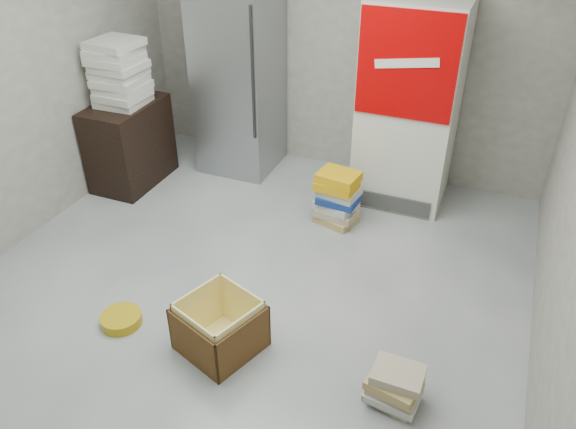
# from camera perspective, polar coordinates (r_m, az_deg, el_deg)

# --- Properties ---
(ground) EXTENTS (5.00, 5.00, 0.00)m
(ground) POSITION_cam_1_polar(r_m,az_deg,el_deg) (4.03, -6.49, -10.24)
(ground) COLOR #B6B7B2
(ground) RESTS_ON ground
(room_shell) EXTENTS (4.04, 5.04, 2.82)m
(room_shell) POSITION_cam_1_polar(r_m,az_deg,el_deg) (3.10, -8.61, 14.81)
(room_shell) COLOR #AAA599
(room_shell) RESTS_ON ground
(steel_fridge) EXTENTS (0.70, 0.72, 1.90)m
(steel_fridge) POSITION_cam_1_polar(r_m,az_deg,el_deg) (5.55, -5.00, 13.94)
(steel_fridge) COLOR #A7ABB0
(steel_fridge) RESTS_ON ground
(coke_cooler) EXTENTS (0.80, 0.73, 1.80)m
(coke_cooler) POSITION_cam_1_polar(r_m,az_deg,el_deg) (5.06, 12.24, 10.87)
(coke_cooler) COLOR silver
(coke_cooler) RESTS_ON ground
(wood_shelf) EXTENTS (0.50, 0.80, 0.80)m
(wood_shelf) POSITION_cam_1_polar(r_m,az_deg,el_deg) (5.61, -15.77, 6.96)
(wood_shelf) COLOR black
(wood_shelf) RESTS_ON ground
(supply_box_stack) EXTENTS (0.44, 0.44, 0.58)m
(supply_box_stack) POSITION_cam_1_polar(r_m,az_deg,el_deg) (5.36, -16.80, 13.60)
(supply_box_stack) COLOR silver
(supply_box_stack) RESTS_ON wood_shelf
(phonebook_stack_main) EXTENTS (0.40, 0.35, 0.49)m
(phonebook_stack_main) POSITION_cam_1_polar(r_m,az_deg,el_deg) (4.84, 5.04, 1.70)
(phonebook_stack_main) COLOR tan
(phonebook_stack_main) RESTS_ON ground
(phonebook_stack_side) EXTENTS (0.34, 0.30, 0.25)m
(phonebook_stack_side) POSITION_cam_1_polar(r_m,az_deg,el_deg) (3.47, 10.78, -16.80)
(phonebook_stack_side) COLOR tan
(phonebook_stack_side) RESTS_ON ground
(cardboard_box) EXTENTS (0.59, 0.59, 0.38)m
(cardboard_box) POSITION_cam_1_polar(r_m,az_deg,el_deg) (3.72, -6.92, -11.46)
(cardboard_box) COLOR yellow
(cardboard_box) RESTS_ON ground
(bucket_lid) EXTENTS (0.35, 0.35, 0.07)m
(bucket_lid) POSITION_cam_1_polar(r_m,az_deg,el_deg) (4.10, -16.58, -10.16)
(bucket_lid) COLOR #BB9911
(bucket_lid) RESTS_ON ground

